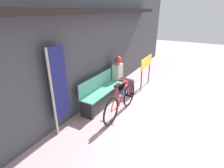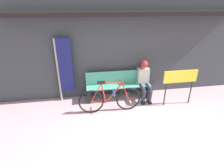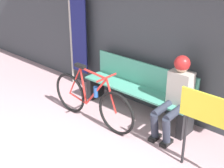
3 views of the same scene
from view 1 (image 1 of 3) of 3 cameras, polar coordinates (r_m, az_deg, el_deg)
The scene contains 7 objects.
ground_plane at distance 4.84m, azimuth 26.07°, elevation -10.98°, with size 24.00×24.00×0.00m, color #C69EA3.
storefront_wall at distance 5.05m, azimuth -4.68°, elevation 13.22°, with size 12.00×0.56×3.20m.
park_bench_near at distance 5.06m, azimuth -2.45°, elevation -1.49°, with size 1.97×0.42×0.86m.
bicycle at distance 4.48m, azimuth 2.93°, elevation -5.55°, with size 1.71×0.40×0.92m.
person_seated at distance 5.53m, azimuth 2.84°, elevation 3.74°, with size 0.34×0.66×1.21m.
banner_pole at distance 3.74m, azimuth -17.25°, elevation -1.01°, with size 0.45×0.05×1.90m.
signboard at distance 6.07m, azimuth 11.11°, elevation 6.29°, with size 0.99×0.04×1.07m.
Camera 1 is at (-4.13, 0.08, 2.52)m, focal length 28.00 mm.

